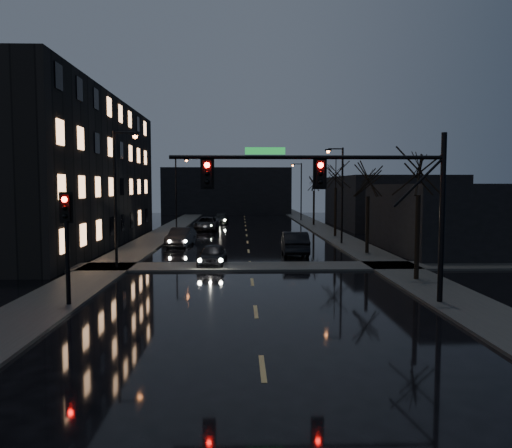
{
  "coord_description": "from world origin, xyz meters",
  "views": [
    {
      "loc": [
        -0.57,
        -10.96,
        4.85
      ],
      "look_at": [
        0.09,
        10.74,
        3.2
      ],
      "focal_mm": 35.0,
      "sensor_mm": 36.0,
      "label": 1
    }
  ],
  "objects": [
    {
      "name": "signal_mast",
      "position": [
        3.85,
        9.0,
        4.87
      ],
      "size": [
        11.11,
        0.41,
        7.0
      ],
      "color": "black",
      "rests_on": "ground"
    },
    {
      "name": "ground",
      "position": [
        0.0,
        0.0,
        0.0
      ],
      "size": [
        160.0,
        160.0,
        0.0
      ],
      "primitive_type": "plane",
      "color": "black",
      "rests_on": "ground"
    },
    {
      "name": "far_block",
      "position": [
        -3.0,
        78.0,
        4.0
      ],
      "size": [
        22.0,
        10.0,
        8.0
      ],
      "primitive_type": "cube",
      "color": "black",
      "rests_on": "ground"
    },
    {
      "name": "tree_mid_b",
      "position": [
        8.4,
        36.0,
        6.61
      ],
      "size": [
        3.74,
        3.74,
        8.59
      ],
      "color": "black",
      "rests_on": "ground"
    },
    {
      "name": "commercial_right_near",
      "position": [
        15.5,
        26.0,
        2.5
      ],
      "size": [
        10.0,
        14.0,
        5.0
      ],
      "primitive_type": "cube",
      "color": "black",
      "rests_on": "ground"
    },
    {
      "name": "streetlight_l_far",
      "position": [
        -7.58,
        45.0,
        4.77
      ],
      "size": [
        1.53,
        0.28,
        8.0
      ],
      "color": "black",
      "rests_on": "ground"
    },
    {
      "name": "oncoming_car_d",
      "position": [
        -3.15,
        52.89,
        0.66
      ],
      "size": [
        2.02,
        4.62,
        1.32
      ],
      "primitive_type": "imported",
      "rotation": [
        0.0,
        0.0,
        -0.04
      ],
      "color": "black",
      "rests_on": "ground"
    },
    {
      "name": "oncoming_car_a",
      "position": [
        -2.31,
        19.33,
        0.66
      ],
      "size": [
        1.81,
        3.98,
        1.32
      ],
      "primitive_type": "imported",
      "rotation": [
        0.0,
        0.0,
        -0.06
      ],
      "color": "black",
      "rests_on": "ground"
    },
    {
      "name": "lead_car",
      "position": [
        3.25,
        24.14,
        0.82
      ],
      "size": [
        1.86,
        5.01,
        1.64
      ],
      "primitive_type": "imported",
      "rotation": [
        0.0,
        0.0,
        3.12
      ],
      "color": "black",
      "rests_on": "ground"
    },
    {
      "name": "signal_pole_left",
      "position": [
        -7.5,
        8.99,
        3.01
      ],
      "size": [
        0.35,
        0.41,
        4.53
      ],
      "color": "black",
      "rests_on": "ground"
    },
    {
      "name": "streetlight_r_far",
      "position": [
        7.58,
        58.0,
        4.77
      ],
      "size": [
        1.53,
        0.28,
        8.0
      ],
      "color": "black",
      "rests_on": "ground"
    },
    {
      "name": "commercial_right_far",
      "position": [
        17.0,
        48.0,
        3.0
      ],
      "size": [
        12.0,
        18.0,
        6.0
      ],
      "primitive_type": "cube",
      "color": "black",
      "rests_on": "ground"
    },
    {
      "name": "tree_near",
      "position": [
        8.4,
        14.0,
        6.22
      ],
      "size": [
        3.52,
        3.52,
        8.08
      ],
      "color": "black",
      "rests_on": "ground"
    },
    {
      "name": "oncoming_car_c",
      "position": [
        -4.31,
        43.62,
        0.74
      ],
      "size": [
        2.77,
        5.43,
        1.47
      ],
      "primitive_type": "imported",
      "rotation": [
        0.0,
        0.0,
        -0.06
      ],
      "color": "black",
      "rests_on": "ground"
    },
    {
      "name": "streetlight_l_near",
      "position": [
        -7.58,
        18.0,
        4.77
      ],
      "size": [
        1.53,
        0.28,
        8.0
      ],
      "color": "black",
      "rests_on": "ground"
    },
    {
      "name": "sidewalk_right",
      "position": [
        8.5,
        35.0,
        0.06
      ],
      "size": [
        3.0,
        140.0,
        0.12
      ],
      "primitive_type": "cube",
      "color": "#2D2D2B",
      "rests_on": "ground"
    },
    {
      "name": "tree_mid_a",
      "position": [
        8.4,
        24.0,
        5.83
      ],
      "size": [
        3.3,
        3.3,
        7.58
      ],
      "color": "black",
      "rests_on": "ground"
    },
    {
      "name": "sidewalk_left",
      "position": [
        -8.5,
        35.0,
        0.06
      ],
      "size": [
        3.0,
        140.0,
        0.12
      ],
      "primitive_type": "cube",
      "color": "#2D2D2B",
      "rests_on": "ground"
    },
    {
      "name": "apartment_block",
      "position": [
        -16.5,
        30.0,
        6.0
      ],
      "size": [
        12.0,
        30.0,
        12.0
      ],
      "primitive_type": "cube",
      "color": "black",
      "rests_on": "ground"
    },
    {
      "name": "oncoming_car_b",
      "position": [
        -5.41,
        29.19,
        0.75
      ],
      "size": [
        2.16,
        4.71,
        1.5
      ],
      "primitive_type": "imported",
      "rotation": [
        0.0,
        0.0,
        -0.13
      ],
      "color": "black",
      "rests_on": "ground"
    },
    {
      "name": "sidewalk_cross",
      "position": [
        0.0,
        18.5,
        0.06
      ],
      "size": [
        40.0,
        3.0,
        0.12
      ],
      "primitive_type": "cube",
      "color": "#2D2D2B",
      "rests_on": "ground"
    },
    {
      "name": "tree_far",
      "position": [
        8.4,
        50.0,
        6.06
      ],
      "size": [
        3.43,
        3.43,
        7.88
      ],
      "color": "black",
      "rests_on": "ground"
    },
    {
      "name": "streetlight_r_mid",
      "position": [
        7.58,
        30.0,
        4.77
      ],
      "size": [
        1.53,
        0.28,
        8.0
      ],
      "color": "black",
      "rests_on": "ground"
    }
  ]
}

